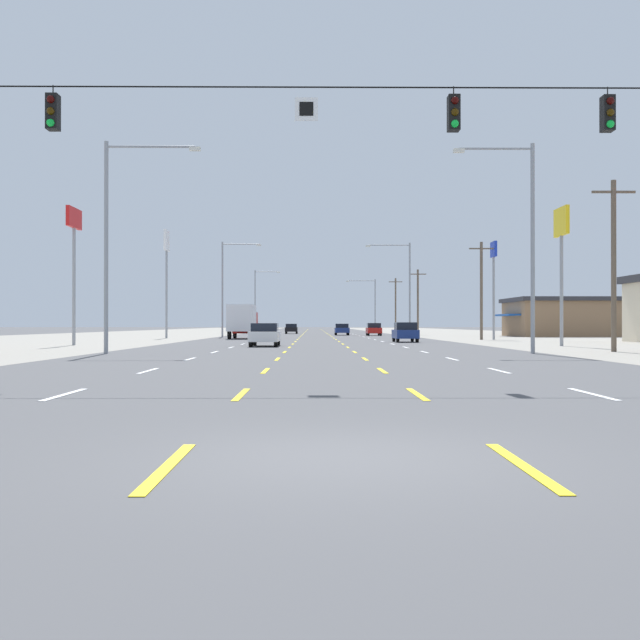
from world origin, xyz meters
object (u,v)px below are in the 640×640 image
at_px(pole_sign_right_row_2, 494,268).
at_px(streetlight_right_row_0, 525,233).
at_px(hatchback_far_right_midfar, 374,329).
at_px(streetlight_right_row_1, 405,282).
at_px(sedan_inner_right_far, 342,329).
at_px(sedan_inner_left_nearest, 265,334).
at_px(box_truck_far_left_mid, 243,320).
at_px(hatchback_far_right_near, 405,332).
at_px(streetlight_left_row_0, 116,230).
at_px(streetlight_left_row_1, 226,282).
at_px(pole_sign_left_row_2, 167,257).
at_px(sedan_inner_left_farther, 291,329).
at_px(streetlight_left_row_2, 258,297).
at_px(streetlight_right_row_2, 372,301).
at_px(pole_sign_left_row_1, 74,239).
at_px(pole_sign_right_row_1, 561,239).

bearing_deg(pole_sign_right_row_2, streetlight_right_row_0, -101.08).
distance_m(hatchback_far_right_midfar, streetlight_right_row_1, 11.84).
height_order(sedan_inner_right_far, streetlight_right_row_1, streetlight_right_row_1).
height_order(sedan_inner_left_nearest, box_truck_far_left_mid, box_truck_far_left_mid).
bearing_deg(hatchback_far_right_near, hatchback_far_right_midfar, 89.64).
height_order(streetlight_left_row_0, streetlight_right_row_1, streetlight_right_row_1).
bearing_deg(pole_sign_right_row_2, streetlight_left_row_1, 152.88).
relative_size(pole_sign_left_row_2, pole_sign_right_row_2, 1.21).
bearing_deg(sedan_inner_left_farther, streetlight_right_row_0, -79.85).
relative_size(pole_sign_left_row_2, streetlight_left_row_2, 1.02).
bearing_deg(streetlight_left_row_1, hatchback_far_right_near, -53.66).
relative_size(hatchback_far_right_near, pole_sign_left_row_2, 0.36).
bearing_deg(pole_sign_left_row_2, streetlight_left_row_1, 50.92).
height_order(box_truck_far_left_mid, streetlight_right_row_2, streetlight_right_row_2).
bearing_deg(streetlight_right_row_0, streetlight_left_row_1, 113.31).
xyz_separation_m(box_truck_far_left_mid, streetlight_right_row_0, (16.92, -36.54, 3.93)).
xyz_separation_m(sedan_inner_right_far, pole_sign_right_row_2, (12.74, -27.45, 5.70)).
relative_size(sedan_inner_left_farther, streetlight_left_row_0, 0.45).
bearing_deg(hatchback_far_right_midfar, sedan_inner_left_nearest, -103.42).
bearing_deg(sedan_inner_left_nearest, streetlight_right_row_0, -41.82).
relative_size(box_truck_far_left_mid, streetlight_left_row_0, 0.71).
xyz_separation_m(box_truck_far_left_mid, pole_sign_left_row_1, (-9.07, -22.38, 5.21)).
distance_m(hatchback_far_right_midfar, pole_sign_right_row_1, 44.82).
height_order(sedan_inner_right_far, pole_sign_right_row_1, pole_sign_right_row_1).
relative_size(box_truck_far_left_mid, streetlight_left_row_1, 0.70).
bearing_deg(streetlight_right_row_2, streetlight_right_row_0, -89.85).
relative_size(sedan_inner_right_far, pole_sign_left_row_2, 0.42).
xyz_separation_m(sedan_inner_left_nearest, pole_sign_left_row_2, (-11.55, 27.11, 7.31)).
relative_size(pole_sign_right_row_2, streetlight_right_row_0, 0.89).
xyz_separation_m(box_truck_far_left_mid, hatchback_far_right_midfar, (14.22, 19.07, -1.05)).
xyz_separation_m(streetlight_left_row_0, streetlight_left_row_1, (-0.05, 45.29, 0.09)).
distance_m(pole_sign_left_row_1, streetlight_right_row_1, 40.46).
height_order(sedan_inner_left_nearest, hatchback_far_right_near, hatchback_far_right_near).
bearing_deg(box_truck_far_left_mid, sedan_inner_left_farther, 84.54).
relative_size(box_truck_far_left_mid, streetlight_right_row_2, 0.80).
xyz_separation_m(hatchback_far_right_near, streetlight_right_row_0, (2.91, -22.72, 4.98)).
xyz_separation_m(sedan_inner_left_farther, pole_sign_left_row_1, (-12.68, -60.17, 6.29)).
height_order(hatchback_far_right_near, box_truck_far_left_mid, box_truck_far_left_mid).
bearing_deg(streetlight_left_row_1, sedan_inner_left_nearest, -79.27).
relative_size(sedan_inner_left_nearest, streetlight_left_row_2, 0.43).
height_order(streetlight_right_row_1, streetlight_left_row_2, streetlight_left_row_2).
distance_m(streetlight_left_row_0, streetlight_left_row_2, 90.57).
bearing_deg(pole_sign_right_row_2, streetlight_left_row_0, -128.75).
distance_m(sedan_inner_left_nearest, streetlight_right_row_0, 18.36).
bearing_deg(hatchback_far_right_midfar, sedan_inner_right_far, 133.88).
relative_size(hatchback_far_right_midfar, pole_sign_right_row_1, 0.44).
height_order(streetlight_left_row_1, streetlight_left_row_2, streetlight_left_row_2).
xyz_separation_m(streetlight_left_row_0, streetlight_right_row_2, (19.23, 90.57, -0.51)).
height_order(streetlight_left_row_2, streetlight_right_row_2, streetlight_left_row_2).
height_order(pole_sign_left_row_2, streetlight_left_row_1, pole_sign_left_row_2).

